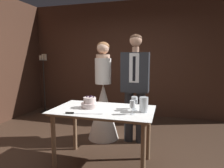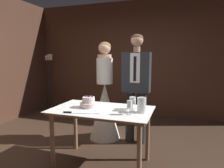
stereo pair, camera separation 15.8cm
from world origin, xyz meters
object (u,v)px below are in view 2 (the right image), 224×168
at_px(wine_glass_far, 133,101).
at_px(candle_stand, 50,82).
at_px(cake_knife, 74,113).
at_px(bride, 105,104).
at_px(cake_table, 102,116).
at_px(wine_glass_near, 130,105).
at_px(wine_glass_middle, 133,101).
at_px(tiered_cake, 89,103).
at_px(hurricane_candle, 142,105).
at_px(groom, 136,83).

xyz_separation_m(wine_glass_far, candle_stand, (-2.71, 2.02, -0.10)).
distance_m(cake_knife, bride, 1.15).
distance_m(cake_table, candle_stand, 3.10).
xyz_separation_m(wine_glass_near, wine_glass_far, (-0.01, 0.18, 0.01)).
xyz_separation_m(wine_glass_middle, candle_stand, (-2.69, 1.94, -0.09)).
height_order(cake_table, cake_knife, cake_knife).
relative_size(tiered_cake, hurricane_candle, 1.22).
bearing_deg(hurricane_candle, wine_glass_middle, 137.78).
distance_m(hurricane_candle, groom, 0.89).
relative_size(cake_table, bride, 0.77).
xyz_separation_m(bride, candle_stand, (-2.03, 1.22, 0.17)).
height_order(wine_glass_far, bride, bride).
relative_size(cake_knife, bride, 0.26).
bearing_deg(wine_glass_middle, cake_knife, -145.67).
distance_m(wine_glass_far, hurricane_candle, 0.14).
distance_m(cake_table, hurricane_candle, 0.56).
height_order(wine_glass_middle, hurricane_candle, hurricane_candle).
relative_size(wine_glass_near, bride, 0.10).
bearing_deg(candle_stand, cake_table, -41.91).
xyz_separation_m(bride, groom, (0.56, -0.00, 0.39)).
height_order(cake_knife, wine_glass_far, wine_glass_far).
bearing_deg(wine_glass_near, wine_glass_middle, 94.75).
relative_size(cake_knife, groom, 0.24).
bearing_deg(candle_stand, tiered_cake, -44.14).
distance_m(wine_glass_near, bride, 1.23).
relative_size(wine_glass_far, hurricane_candle, 0.94).
bearing_deg(wine_glass_middle, wine_glass_far, -78.95).
bearing_deg(bride, cake_knife, -87.88).
relative_size(tiered_cake, candle_stand, 0.15).
bearing_deg(groom, hurricane_candle, -73.70).
bearing_deg(candle_stand, wine_glass_near, -39.06).
bearing_deg(groom, candle_stand, 154.68).
height_order(bride, candle_stand, bride).
relative_size(wine_glass_near, groom, 0.09).
bearing_deg(tiered_cake, candle_stand, 135.86).
height_order(cake_table, groom, groom).
distance_m(wine_glass_middle, bride, 1.01).
bearing_deg(cake_knife, wine_glass_near, 0.41).
distance_m(wine_glass_middle, hurricane_candle, 0.19).
distance_m(tiered_cake, candle_stand, 2.94).
bearing_deg(tiered_cake, wine_glass_middle, 10.46).
distance_m(cake_knife, candle_stand, 3.14).
relative_size(hurricane_candle, bride, 0.11).
distance_m(tiered_cake, cake_knife, 0.32).
distance_m(tiered_cake, wine_glass_near, 0.63).
bearing_deg(cake_table, tiered_cake, 172.89).
relative_size(cake_knife, wine_glass_middle, 2.69).
distance_m(tiered_cake, wine_glass_middle, 0.60).
relative_size(bride, groom, 0.94).
xyz_separation_m(hurricane_candle, candle_stand, (-2.83, 2.07, -0.06)).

